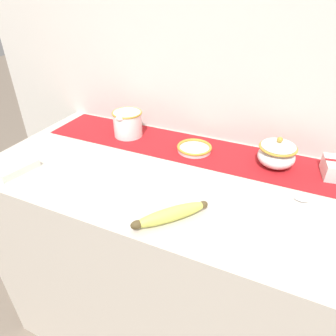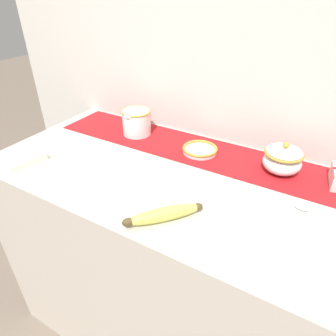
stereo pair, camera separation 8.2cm
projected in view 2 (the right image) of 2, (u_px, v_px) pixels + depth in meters
name	position (u px, v px, depth m)	size (l,w,h in m)	color
ground_plane	(171.00, 325.00, 1.49)	(12.00, 12.00, 0.00)	#7A6B5B
countertop	(172.00, 264.00, 1.25)	(1.30, 0.63, 0.90)	beige
back_wall	(219.00, 62.00, 1.09)	(2.10, 0.04, 2.40)	silver
table_runner	(197.00, 150.00, 1.14)	(1.20, 0.23, 0.00)	#A8191E
cream_pitcher	(137.00, 121.00, 1.23)	(0.12, 0.14, 0.11)	white
sugar_bowl	(283.00, 159.00, 0.99)	(0.13, 0.13, 0.11)	white
small_dish	(200.00, 150.00, 1.12)	(0.13, 0.13, 0.02)	white
banana	(164.00, 214.00, 0.80)	(0.17, 0.19, 0.04)	#CCD156
spoon	(299.00, 207.00, 0.85)	(0.15, 0.03, 0.01)	silver
napkin_stack	(21.00, 157.00, 1.07)	(0.13, 0.13, 0.03)	silver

